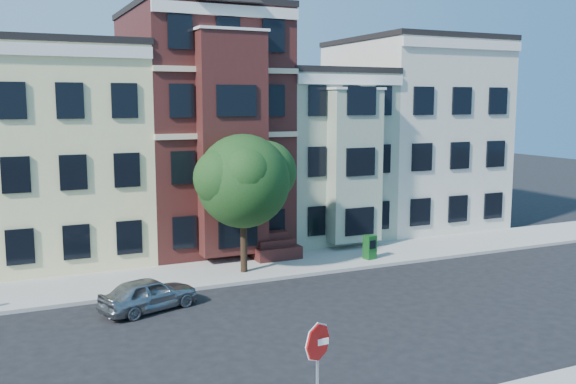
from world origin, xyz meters
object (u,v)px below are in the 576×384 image
parked_car (149,294)px  newspaper_box (370,247)px  stop_sign (317,377)px  street_tree (243,187)px

parked_car → newspaper_box: newspaper_box is taller
stop_sign → parked_car: bearing=91.6°
street_tree → newspaper_box: bearing=-3.0°
newspaper_box → street_tree: bearing=166.3°
street_tree → newspaper_box: 7.02m
street_tree → newspaper_box: size_ratio=6.59×
street_tree → parked_car: size_ratio=2.06×
newspaper_box → stop_sign: stop_sign is taller
street_tree → newspaper_box: street_tree is taller
parked_car → newspaper_box: bearing=-94.6°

